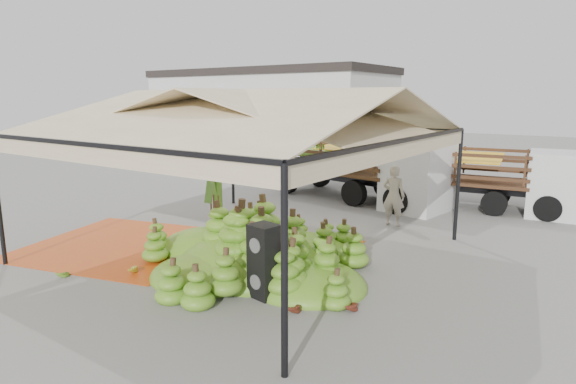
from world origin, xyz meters
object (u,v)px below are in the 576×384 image
Objects in this scene: truck_right at (491,172)px; truck_left at (365,162)px; speaker_stack at (264,261)px; vendor at (394,196)px; banana_heap at (254,239)px.

truck_left is at bearing -171.90° from truck_right.
truck_left reaches higher than speaker_stack.
truck_right reaches higher than vendor.
speaker_stack is (1.22, -1.19, 0.06)m from banana_heap.
truck_left reaches higher than truck_right.
vendor is at bearing 100.61° from speaker_stack.
vendor is (-0.07, 6.41, 0.20)m from speaker_stack.
truck_right is (3.00, 9.18, 0.62)m from banana_heap.
truck_left is 1.14× the size of truck_right.
vendor is at bearing 77.56° from banana_heap.
speaker_stack reaches higher than banana_heap.
vendor reaches higher than banana_heap.
banana_heap is at bearing 72.70° from vendor.
speaker_stack is at bearing -107.08° from truck_right.
truck_right is at bearing 90.28° from speaker_stack.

